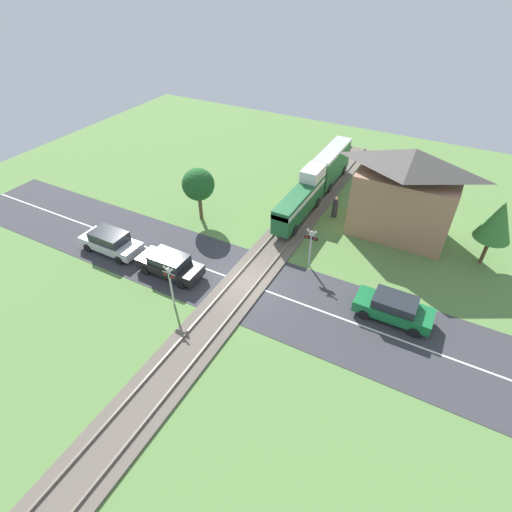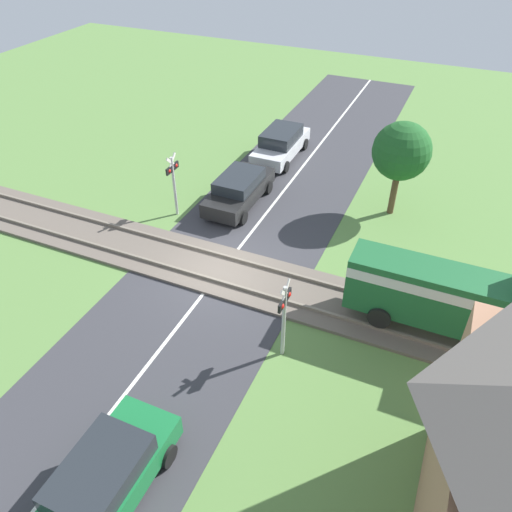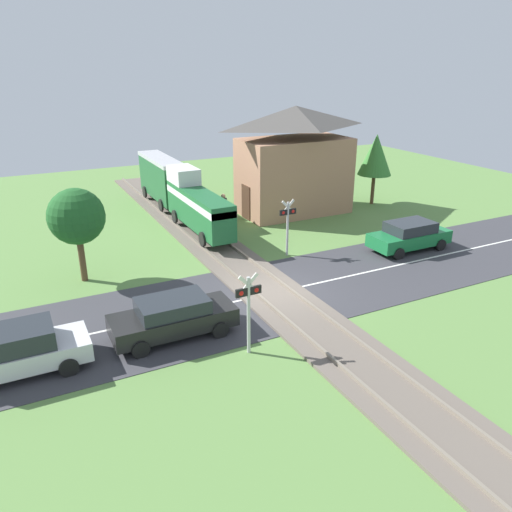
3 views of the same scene
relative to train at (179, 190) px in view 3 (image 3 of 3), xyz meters
name	(u,v)px [view 3 (image 3 of 3)]	position (x,y,z in m)	size (l,w,h in m)	color
ground_plane	(272,294)	(0.00, -11.75, -1.85)	(60.00, 60.00, 0.00)	#5B8442
road_surface	(272,294)	(0.00, -11.75, -1.84)	(48.00, 6.40, 0.02)	#38383D
track_bed	(272,292)	(0.00, -11.75, -1.78)	(2.80, 48.00, 0.24)	#665B51
train	(179,190)	(0.00, 0.00, 0.00)	(1.58, 13.43, 3.18)	#1E6033
car_near_crossing	(173,317)	(-4.72, -13.19, -1.08)	(4.35, 1.87, 1.45)	black
car_far_side	(409,235)	(8.81, -10.31, -1.07)	(4.29, 1.88, 1.49)	#197038
car_behind_queue	(13,351)	(-9.82, -13.19, -1.05)	(4.45, 1.88, 1.55)	silver
crossing_signal_west_approach	(249,303)	(-2.83, -15.34, 0.00)	(0.90, 0.18, 2.86)	#B7B7B7
crossing_signal_east_approach	(288,220)	(2.83, -8.15, 0.00)	(0.90, 0.18, 2.86)	#B7B7B7
station_building	(294,162)	(7.04, -1.67, 1.36)	(7.23, 3.98, 6.61)	#AD7A5B
pedestrian_by_station	(224,209)	(2.24, -1.52, -1.07)	(0.42, 0.42, 1.71)	#333338
tree_by_station	(376,155)	(12.89, -2.36, 1.47)	(2.23, 2.23, 4.68)	brown
tree_roadside_hedge	(76,217)	(-6.76, -6.75, 1.09)	(2.42, 2.42, 4.17)	brown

